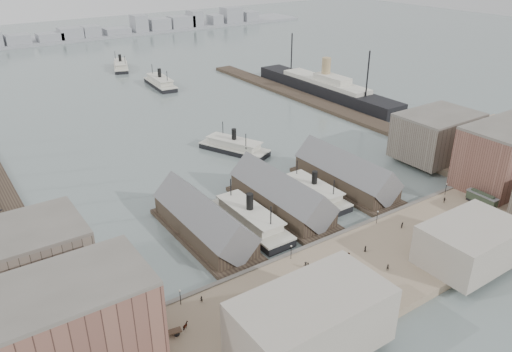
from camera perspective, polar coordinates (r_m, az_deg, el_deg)
ground at (r=138.12m, az=7.11°, el=-6.67°), size 900.00×900.00×0.00m
quay at (r=126.05m, az=13.18°, el=-10.15°), size 180.00×30.00×2.00m
seawall at (r=134.32m, az=8.60°, el=-7.20°), size 180.00×1.20×2.30m
east_wharf at (r=247.13m, az=7.13°, el=8.25°), size 10.00×180.00×1.60m
ferry_shed_west at (r=134.70m, az=-5.99°, el=-5.19°), size 14.00×42.00×12.60m
ferry_shed_center at (r=147.01m, az=2.90°, el=-2.29°), size 14.00×42.00×12.60m
ferry_shed_east at (r=162.58m, az=10.23°, el=0.16°), size 14.00×42.00×12.60m
warehouse_west_front at (r=97.03m, az=-21.38°, el=-16.37°), size 32.00×18.00×18.00m
warehouse_west_back at (r=122.52m, az=-24.86°, el=-8.70°), size 26.00×20.00×14.00m
warehouse_east_front at (r=174.60m, az=26.62°, el=2.02°), size 30.00×18.00×19.00m
warehouse_east_back at (r=189.87m, az=19.93°, el=4.34°), size 28.00×20.00×15.00m
street_bldg_center at (r=131.18m, az=23.34°, el=-7.08°), size 24.00×16.00×10.00m
street_bldg_west at (r=98.02m, az=6.32°, el=-16.24°), size 30.00×16.00×12.00m
lamp_post_far_w at (r=110.04m, az=-8.68°, el=-13.23°), size 0.44×0.44×3.92m
lamp_post_near_w at (r=122.84m, az=4.05°, el=-8.38°), size 0.44×0.44×3.92m
lamp_post_near_e at (r=140.97m, az=13.71°, el=-4.32°), size 0.44×0.44×3.92m
lamp_post_far_e at (r=162.64m, az=20.91°, el=-1.17°), size 0.44×0.44×3.92m
far_shore at (r=432.86m, az=-24.46°, el=14.07°), size 500.00×40.00×15.72m
ferry_docked_west at (r=139.40m, az=-0.71°, el=-4.89°), size 9.19×30.62×10.93m
ferry_docked_east at (r=155.74m, az=6.62°, el=-1.75°), size 8.04×26.80×9.57m
ferry_open_near at (r=188.69m, az=-2.51°, el=3.42°), size 18.67×28.44×9.81m
ferry_open_mid at (r=281.20m, az=-10.89°, el=10.46°), size 11.25×30.37×10.63m
ferry_open_far at (r=326.68m, az=-15.19°, el=12.07°), size 16.53×28.44×9.73m
ocean_steamer at (r=263.00m, az=7.93°, el=10.02°), size 13.20×96.43×19.29m
tram at (r=161.32m, az=24.39°, el=-2.44°), size 2.58×9.45×3.35m
horse_cart_left at (r=105.15m, az=-8.43°, el=-16.75°), size 4.75×2.09×1.51m
horse_cart_center at (r=125.10m, az=9.97°, el=-9.10°), size 4.91×1.65×1.61m
horse_cart_right at (r=142.96m, az=21.15°, el=-5.84°), size 4.73×1.94×1.70m
pedestrian_0 at (r=111.32m, az=-6.25°, el=-13.80°), size 0.61×0.46×1.62m
pedestrian_1 at (r=107.10m, az=-1.90°, el=-15.50°), size 0.94×0.97×1.58m
pedestrian_2 at (r=120.99m, az=5.69°, el=-10.09°), size 1.31×1.09×1.77m
pedestrian_3 at (r=113.76m, az=7.22°, el=-12.87°), size 0.92×0.96×1.60m
pedestrian_4 at (r=129.15m, az=12.39°, el=-8.12°), size 0.93×0.75×1.65m
pedestrian_5 at (r=123.76m, az=14.84°, el=-10.05°), size 0.76×0.73×1.69m
pedestrian_6 at (r=141.44m, az=16.39°, el=-5.42°), size 0.97×0.83×1.74m
pedestrian_7 at (r=139.43m, az=20.61°, el=-6.59°), size 1.19×0.87×1.64m
pedestrian_8 at (r=158.70m, az=20.74°, el=-2.57°), size 0.99×1.02×1.72m
pedestrian_9 at (r=165.30m, az=27.25°, el=-2.73°), size 0.72×0.89×1.59m
pedestrian_10 at (r=120.83m, az=5.94°, el=-10.16°), size 1.03×0.92×1.75m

